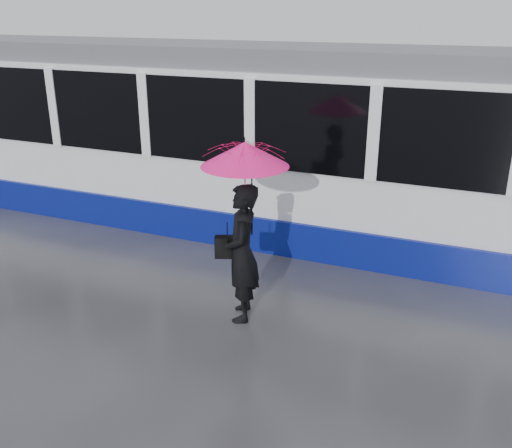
% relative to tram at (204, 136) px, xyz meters
% --- Properties ---
extents(ground, '(90.00, 90.00, 0.00)m').
position_rel_tram_xyz_m(ground, '(2.91, -2.50, -1.64)').
color(ground, '#2C2C31').
rests_on(ground, ground).
extents(rails, '(34.00, 1.51, 0.02)m').
position_rel_tram_xyz_m(rails, '(2.91, -0.00, -1.63)').
color(rails, '#3F3D38').
rests_on(rails, ground).
extents(tram, '(26.00, 2.56, 3.35)m').
position_rel_tram_xyz_m(tram, '(0.00, 0.00, 0.00)').
color(tram, white).
rests_on(tram, ground).
extents(woman, '(0.67, 0.81, 1.88)m').
position_rel_tram_xyz_m(woman, '(2.31, -3.36, -0.70)').
color(woman, black).
rests_on(woman, ground).
extents(umbrella, '(1.44, 1.44, 1.27)m').
position_rel_tram_xyz_m(umbrella, '(2.36, -3.36, 0.43)').
color(umbrella, '#FF1580').
rests_on(umbrella, ground).
extents(handbag, '(0.37, 0.26, 0.47)m').
position_rel_tram_xyz_m(handbag, '(2.09, -3.34, -0.65)').
color(handbag, black).
rests_on(handbag, ground).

